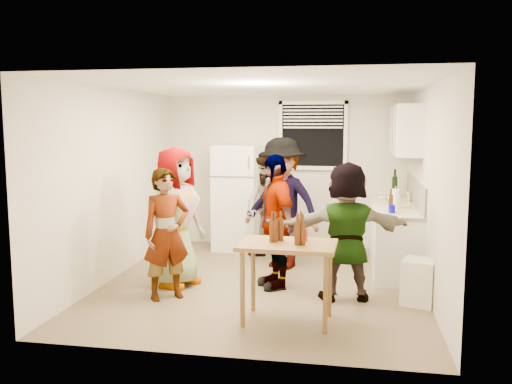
% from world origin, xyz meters
% --- Properties ---
extents(room, '(4.00, 4.50, 2.50)m').
position_xyz_m(room, '(0.00, 0.00, 0.00)').
color(room, beige).
rests_on(room, ground).
extents(window, '(1.12, 0.10, 1.06)m').
position_xyz_m(window, '(0.45, 2.21, 1.85)').
color(window, white).
rests_on(window, room).
extents(refrigerator, '(0.70, 0.70, 1.70)m').
position_xyz_m(refrigerator, '(-0.75, 1.88, 0.85)').
color(refrigerator, white).
rests_on(refrigerator, ground).
extents(counter_lower, '(0.60, 2.20, 0.86)m').
position_xyz_m(counter_lower, '(1.70, 1.15, 0.43)').
color(counter_lower, white).
rests_on(counter_lower, ground).
extents(countertop, '(0.64, 2.22, 0.04)m').
position_xyz_m(countertop, '(1.70, 1.15, 0.88)').
color(countertop, beige).
rests_on(countertop, counter_lower).
extents(backsplash, '(0.03, 2.20, 0.36)m').
position_xyz_m(backsplash, '(1.99, 1.15, 1.08)').
color(backsplash, '#B9B3A9').
rests_on(backsplash, countertop).
extents(upper_cabinets, '(0.34, 1.60, 0.70)m').
position_xyz_m(upper_cabinets, '(1.83, 1.35, 1.95)').
color(upper_cabinets, white).
rests_on(upper_cabinets, room).
extents(kettle, '(0.25, 0.22, 0.18)m').
position_xyz_m(kettle, '(1.65, 1.25, 0.90)').
color(kettle, silver).
rests_on(kettle, countertop).
extents(paper_towel, '(0.12, 0.12, 0.26)m').
position_xyz_m(paper_towel, '(1.68, 0.80, 0.90)').
color(paper_towel, white).
rests_on(paper_towel, countertop).
extents(wine_bottle, '(0.08, 0.08, 0.33)m').
position_xyz_m(wine_bottle, '(1.75, 1.92, 0.90)').
color(wine_bottle, black).
rests_on(wine_bottle, countertop).
extents(beer_bottle_counter, '(0.06, 0.06, 0.22)m').
position_xyz_m(beer_bottle_counter, '(1.60, 0.49, 0.90)').
color(beer_bottle_counter, '#47230C').
rests_on(beer_bottle_counter, countertop).
extents(blue_cup, '(0.08, 0.08, 0.11)m').
position_xyz_m(blue_cup, '(1.61, 0.39, 0.90)').
color(blue_cup, '#0A07A7').
rests_on(blue_cup, countertop).
extents(picture_frame, '(0.02, 0.17, 0.14)m').
position_xyz_m(picture_frame, '(1.92, 1.53, 0.97)').
color(picture_frame, '#F5CD56').
rests_on(picture_frame, countertop).
extents(trash_bin, '(0.45, 0.45, 0.52)m').
position_xyz_m(trash_bin, '(1.87, -0.49, 0.25)').
color(trash_bin, white).
rests_on(trash_bin, ground).
extents(serving_table, '(1.01, 0.69, 0.83)m').
position_xyz_m(serving_table, '(0.46, -1.28, 0.00)').
color(serving_table, brown).
rests_on(serving_table, ground).
extents(beer_bottle_table, '(0.06, 0.06, 0.24)m').
position_xyz_m(beer_bottle_table, '(0.57, -1.36, 0.83)').
color(beer_bottle_table, '#47230C').
rests_on(beer_bottle_table, serving_table).
extents(red_cup, '(0.09, 0.09, 0.12)m').
position_xyz_m(red_cup, '(0.61, -1.11, 0.83)').
color(red_cup, red).
rests_on(red_cup, serving_table).
extents(guest_grey, '(1.95, 1.45, 0.56)m').
position_xyz_m(guest_grey, '(-1.07, -0.26, 0.00)').
color(guest_grey, gray).
rests_on(guest_grey, ground).
extents(guest_stripe, '(1.41, 1.55, 0.37)m').
position_xyz_m(guest_stripe, '(-1.01, -0.78, 0.00)').
color(guest_stripe, '#141933').
rests_on(guest_stripe, ground).
extents(guest_back_left, '(1.56, 1.75, 0.60)m').
position_xyz_m(guest_back_left, '(-0.11, 1.15, 0.00)').
color(guest_back_left, '#4F3225').
rests_on(guest_back_left, ground).
extents(guest_back_right, '(1.85, 2.18, 0.69)m').
position_xyz_m(guest_back_right, '(0.13, 0.84, 0.00)').
color(guest_back_right, '#47464C').
rests_on(guest_back_right, ground).
extents(guest_black, '(1.93, 1.66, 0.41)m').
position_xyz_m(guest_black, '(0.17, -0.11, 0.00)').
color(guest_black, black).
rests_on(guest_black, ground).
extents(guest_orange, '(1.79, 1.88, 0.48)m').
position_xyz_m(guest_orange, '(1.04, -0.45, 0.00)').
color(guest_orange, '#CD683D').
rests_on(guest_orange, ground).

